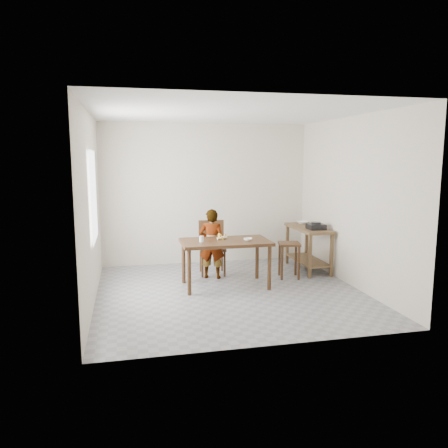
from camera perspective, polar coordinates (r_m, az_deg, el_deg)
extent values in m
cube|color=gray|center=(6.83, 0.74, -8.99)|extent=(4.00, 4.00, 0.04)
cube|color=white|center=(6.54, 0.79, 14.53)|extent=(4.00, 4.00, 0.04)
cube|color=beige|center=(8.51, -2.38, 3.94)|extent=(4.00, 0.04, 2.70)
cube|color=beige|center=(4.62, 6.56, -0.15)|extent=(4.00, 0.04, 2.70)
cube|color=beige|center=(6.39, -17.16, 1.97)|extent=(0.04, 4.00, 2.70)
cube|color=beige|center=(7.28, 16.45, 2.78)|extent=(0.04, 4.00, 2.70)
cube|color=white|center=(6.57, -16.65, 3.49)|extent=(0.02, 1.10, 1.30)
imported|color=white|center=(7.44, -1.61, -2.60)|extent=(0.51, 0.42, 1.20)
cylinder|color=white|center=(6.82, -2.96, -1.96)|extent=(0.08, 0.08, 0.09)
imported|color=white|center=(6.90, 3.13, -2.03)|extent=(0.17, 0.17, 0.04)
imported|color=white|center=(8.44, 10.20, 0.19)|extent=(0.26, 0.26, 0.05)
cube|color=black|center=(7.86, 11.93, -0.33)|extent=(0.28, 0.28, 0.09)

